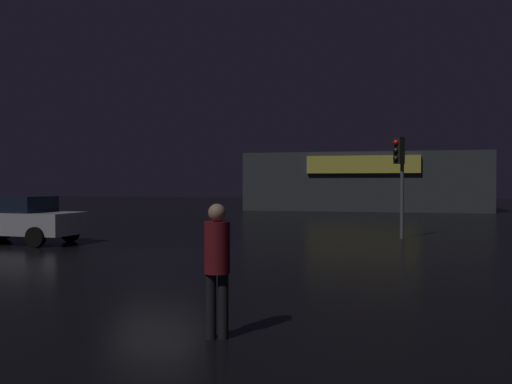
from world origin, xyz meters
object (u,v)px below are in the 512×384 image
(store_building, at_px, (366,182))
(car_near, at_px, (18,219))
(traffic_signal_opposite, at_px, (400,165))
(pedestrian, at_px, (217,260))

(store_building, height_order, car_near, store_building)
(traffic_signal_opposite, height_order, car_near, traffic_signal_opposite)
(store_building, bearing_deg, traffic_signal_opposite, -84.19)
(car_near, relative_size, pedestrian, 2.47)
(store_building, relative_size, car_near, 3.97)
(car_near, bearing_deg, pedestrian, -43.12)
(traffic_signal_opposite, bearing_deg, store_building, 95.81)
(car_near, xyz_separation_m, pedestrian, (10.09, -9.45, 0.22))
(car_near, distance_m, pedestrian, 13.82)
(traffic_signal_opposite, xyz_separation_m, car_near, (-12.48, -4.59, -1.85))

